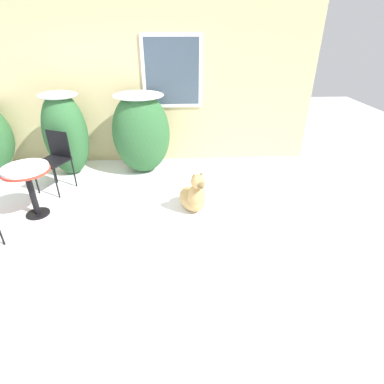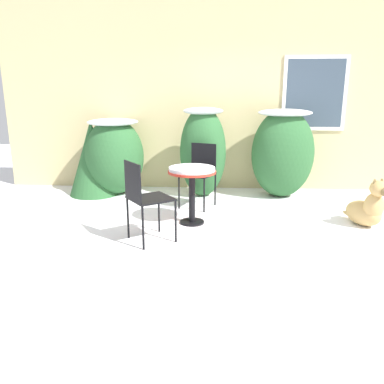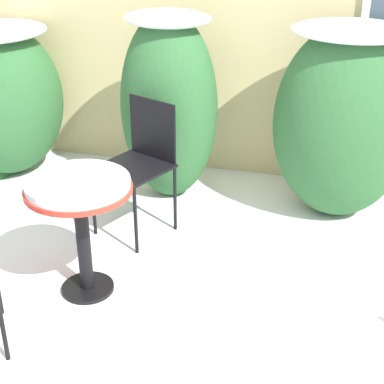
{
  "view_description": "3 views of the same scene",
  "coord_description": "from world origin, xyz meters",
  "views": [
    {
      "loc": [
        1.47,
        -3.5,
        2.35
      ],
      "look_at": [
        1.66,
        0.26,
        0.27
      ],
      "focal_mm": 28.0,
      "sensor_mm": 36.0,
      "label": 1
    },
    {
      "loc": [
        -0.29,
        -4.45,
        1.63
      ],
      "look_at": [
        -0.55,
        0.2,
        0.42
      ],
      "focal_mm": 35.0,
      "sensor_mm": 36.0,
      "label": 2
    },
    {
      "loc": [
        0.85,
        -2.48,
        2.15
      ],
      "look_at": [
        0.0,
        0.6,
        0.55
      ],
      "focal_mm": 55.0,
      "sensor_mm": 36.0,
      "label": 3
    }
  ],
  "objects": [
    {
      "name": "patio_chair_far_side",
      "position": [
        -1.04,
        -0.47,
        0.54
      ],
      "size": [
        0.62,
        0.62,
        0.93
      ],
      "rotation": [
        0.0,
        0.0,
        2.2
      ],
      "color": "black",
      "rests_on": "ground_plane"
    },
    {
      "name": "shrub_right",
      "position": [
        0.83,
        1.63,
        0.75
      ],
      "size": [
        1.0,
        0.83,
        1.42
      ],
      "color": "#2D6033",
      "rests_on": "ground_plane"
    },
    {
      "name": "ground_plane",
      "position": [
        0.0,
        0.0,
        0.0
      ],
      "size": [
        16.0,
        16.0,
        0.0
      ],
      "primitive_type": "plane",
      "color": "white"
    },
    {
      "name": "evergreen_bush",
      "position": [
        -2.29,
        1.6,
        0.62
      ],
      "size": [
        0.81,
        0.81,
        1.24
      ],
      "color": "#2D6033",
      "rests_on": "ground_plane"
    },
    {
      "name": "patio_table",
      "position": [
        -0.55,
        0.2,
        0.61
      ],
      "size": [
        0.61,
        0.61,
        0.74
      ],
      "color": "black",
      "rests_on": "ground_plane"
    },
    {
      "name": "house_wall",
      "position": [
        0.05,
        2.2,
        1.65
      ],
      "size": [
        8.0,
        0.1,
        3.3
      ],
      "color": "#D1BC84",
      "rests_on": "ground_plane"
    },
    {
      "name": "dog",
      "position": [
        1.68,
        0.21,
        0.23
      ],
      "size": [
        0.5,
        0.71,
        0.65
      ],
      "rotation": [
        0.0,
        0.0,
        0.38
      ],
      "color": "tan",
      "rests_on": "ground_plane"
    },
    {
      "name": "patio_chair_near_table",
      "position": [
        -0.48,
        1.01,
        0.54
      ],
      "size": [
        0.58,
        0.58,
        0.93
      ],
      "rotation": [
        0.0,
        0.0,
        -0.4
      ],
      "color": "black",
      "rests_on": "ground_plane"
    },
    {
      "name": "shrub_middle",
      "position": [
        -0.46,
        1.59,
        0.76
      ],
      "size": [
        0.75,
        0.62,
        1.45
      ],
      "color": "#2D6033",
      "rests_on": "ground_plane"
    },
    {
      "name": "shrub_left",
      "position": [
        -1.94,
        1.68,
        0.67
      ],
      "size": [
        0.97,
        1.04,
        1.26
      ],
      "color": "#2D6033",
      "rests_on": "ground_plane"
    }
  ]
}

